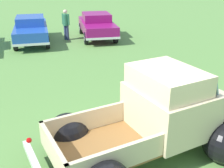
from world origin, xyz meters
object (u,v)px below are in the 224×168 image
object	(u,v)px
vintage_pickup_truck	(158,121)
show_car_2	(97,25)
show_car_1	(31,29)
spectator_0	(66,23)

from	to	relation	value
vintage_pickup_truck	show_car_2	distance (m)	11.38
vintage_pickup_truck	show_car_1	size ratio (longest dim) A/B	1.03
vintage_pickup_truck	show_car_1	distance (m)	11.40
spectator_0	show_car_2	bearing A→B (deg)	-40.20
show_car_1	spectator_0	xyz separation A→B (m)	(1.95, -0.03, 0.21)
show_car_2	spectator_0	world-z (taller)	spectator_0
vintage_pickup_truck	show_car_1	world-z (taller)	vintage_pickup_truck
show_car_2	spectator_0	size ratio (longest dim) A/B	2.69
show_car_1	spectator_0	bearing A→B (deg)	95.76
vintage_pickup_truck	spectator_0	distance (m)	11.28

